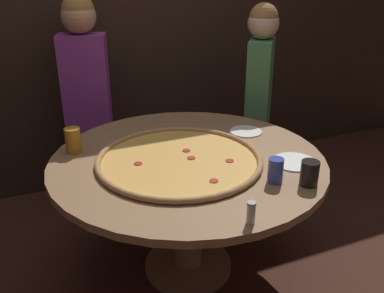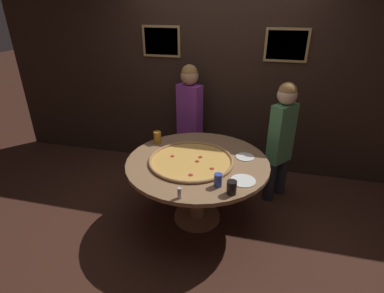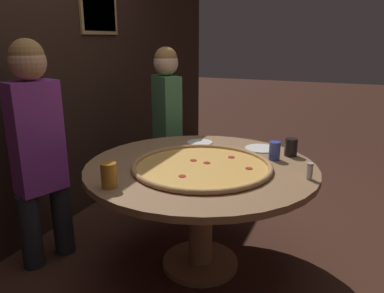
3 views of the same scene
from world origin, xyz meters
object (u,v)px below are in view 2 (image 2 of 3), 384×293
Objects in this scene: giant_pizza at (191,160)px; drink_cup_front_edge at (232,187)px; drink_cup_far_left at (157,137)px; drink_cup_near_left at (218,180)px; diner_far_right at (281,136)px; condiment_shaker at (180,193)px; dining_table at (197,173)px; white_plate_near_front at (245,157)px; diner_side_left at (190,114)px; white_plate_beside_cup at (243,181)px.

drink_cup_front_edge is (0.47, -0.47, 0.05)m from giant_pizza.
drink_cup_front_edge is 1.26m from drink_cup_far_left.
giant_pizza is 7.19× the size of drink_cup_near_left.
drink_cup_near_left is 1.22m from diner_far_right.
diner_far_right is (0.84, 1.34, 0.03)m from condiment_shaker.
diner_far_right is (0.90, 0.70, 0.07)m from giant_pizza.
dining_table is at bearing 27.51° from giant_pizza.
drink_cup_front_edge is at bearing 22.27° from condiment_shaker.
giant_pizza is 4.47× the size of white_plate_near_front.
drink_cup_near_left is at bearing 42.24° from condiment_shaker.
condiment_shaker reaches higher than white_plate_near_front.
condiment_shaker is (-0.47, -0.87, 0.05)m from white_plate_near_front.
diner_side_left reaches higher than drink_cup_far_left.
condiment_shaker is at bearing -118.49° from white_plate_near_front.
diner_far_right is (0.56, 1.08, 0.02)m from drink_cup_near_left.
drink_cup_near_left is at bearing 146.73° from drink_cup_front_edge.
diner_far_right reaches higher than giant_pizza.
drink_cup_near_left is 1.26× the size of condiment_shaker.
drink_cup_near_left reaches higher than giant_pizza.
drink_cup_front_edge is 0.24m from white_plate_beside_cup.
drink_cup_far_left reaches higher than white_plate_near_front.
diner_side_left is at bearing 113.58° from drink_cup_near_left.
white_plate_beside_cup is 0.16× the size of diner_far_right.
drink_cup_far_left is (-0.96, 0.82, 0.01)m from drink_cup_front_edge.
drink_cup_far_left reaches higher than drink_cup_near_left.
dining_table is at bearing -29.86° from drink_cup_far_left.
diner_far_right is (0.43, 1.17, 0.02)m from drink_cup_front_edge.
white_plate_near_front is (0.06, 0.70, -0.06)m from drink_cup_front_edge.
drink_cup_front_edge is 0.88× the size of drink_cup_far_left.
diner_side_left reaches higher than diner_far_right.
dining_table is 0.59m from white_plate_beside_cup.
drink_cup_far_left is (-0.83, 0.73, 0.01)m from drink_cup_near_left.
white_plate_beside_cup is at bearing -29.33° from dining_table.
diner_side_left reaches higher than giant_pizza.
condiment_shaker is (0.55, -0.99, -0.02)m from drink_cup_far_left.
diner_side_left is at bearing 122.86° from white_plate_beside_cup.
white_plate_near_front is (0.47, 0.20, 0.15)m from dining_table.
white_plate_near_front is at bearing 22.70° from dining_table.
diner_far_right is at bearing 51.56° from white_plate_near_front.
giant_pizza is 0.52m from drink_cup_near_left.
giant_pizza is at bearing 131.89° from drink_cup_near_left.
giant_pizza is at bearing 95.49° from condiment_shaker.
white_plate_near_front is at bearing -0.13° from diner_far_right.
white_plate_near_front is 1.16m from diner_side_left.
giant_pizza is 0.58× the size of diner_side_left.
diner_far_right reaches higher than white_plate_beside_cup.
drink_cup_front_edge is at bearing -50.40° from dining_table.
drink_cup_far_left reaches higher than drink_cup_front_edge.
condiment_shaker is (0.00, -0.67, 0.19)m from dining_table.
drink_cup_near_left is 1.11m from drink_cup_far_left.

